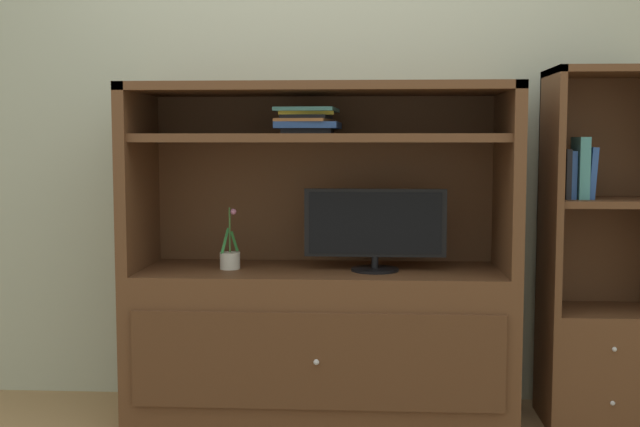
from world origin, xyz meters
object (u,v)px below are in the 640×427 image
tv_monitor (375,228)px  bookshelf_tall (601,308)px  potted_plant (230,258)px  media_console (321,310)px  magazine_stack (307,121)px  upright_book_row (578,171)px

tv_monitor → bookshelf_tall: (0.98, 0.05, -0.35)m
bookshelf_tall → tv_monitor: bearing=-177.1°
tv_monitor → potted_plant: size_ratio=2.26×
media_console → magazine_stack: 0.83m
media_console → tv_monitor: bearing=-10.2°
media_console → tv_monitor: size_ratio=2.72×
bookshelf_tall → upright_book_row: (-0.12, -0.01, 0.60)m
magazine_stack → potted_plant: bearing=-177.3°
media_console → tv_monitor: media_console is taller
media_console → potted_plant: 0.46m
potted_plant → bookshelf_tall: size_ratio=0.18×
media_console → magazine_stack: size_ratio=4.70×
potted_plant → upright_book_row: upright_book_row is taller
tv_monitor → upright_book_row: size_ratio=2.32×
media_console → potted_plant: bearing=-176.2°
potted_plant → magazine_stack: (0.34, 0.02, 0.60)m
media_console → tv_monitor: 0.44m
media_console → upright_book_row: size_ratio=6.31×
potted_plant → magazine_stack: size_ratio=0.77×
tv_monitor → potted_plant: bearing=178.5°
media_console → potted_plant: (-0.40, -0.03, 0.23)m
potted_plant → bookshelf_tall: bearing=1.2°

